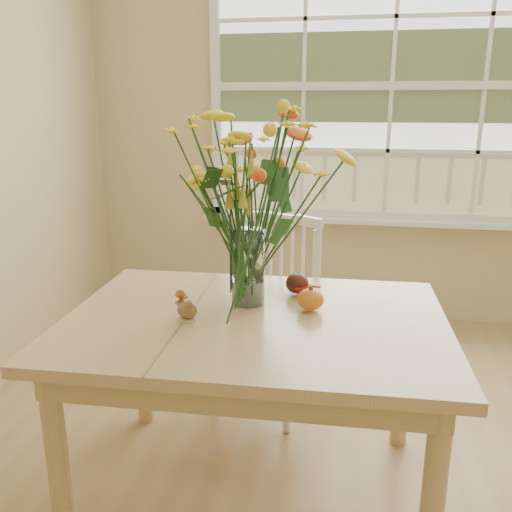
# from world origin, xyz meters

# --- Properties ---
(wall_back) EXTENTS (4.00, 0.02, 2.70)m
(wall_back) POSITION_xyz_m (0.00, 2.25, 1.35)
(wall_back) COLOR #D4C087
(wall_back) RESTS_ON floor
(window) EXTENTS (2.42, 0.12, 1.74)m
(window) POSITION_xyz_m (0.00, 2.21, 1.53)
(window) COLOR silver
(window) RESTS_ON wall_back
(dining_table) EXTENTS (1.37, 1.00, 0.72)m
(dining_table) POSITION_xyz_m (-0.52, 0.34, 0.63)
(dining_table) COLOR tan
(dining_table) RESTS_ON floor
(windsor_chair) EXTENTS (0.52, 0.51, 0.92)m
(windsor_chair) POSITION_xyz_m (-0.56, 1.01, 0.51)
(windsor_chair) COLOR white
(windsor_chair) RESTS_ON floor
(flower_vase) EXTENTS (0.59, 0.59, 0.70)m
(flower_vase) POSITION_xyz_m (-0.57, 0.47, 1.14)
(flower_vase) COLOR white
(flower_vase) RESTS_ON dining_table
(pumpkin) EXTENTS (0.10, 0.10, 0.08)m
(pumpkin) POSITION_xyz_m (-0.34, 0.44, 0.76)
(pumpkin) COLOR orange
(pumpkin) RESTS_ON dining_table
(turkey_figurine) EXTENTS (0.09, 0.08, 0.10)m
(turkey_figurine) POSITION_xyz_m (-0.75, 0.26, 0.76)
(turkey_figurine) COLOR #CCB78C
(turkey_figurine) RESTS_ON dining_table
(dark_gourd) EXTENTS (0.13, 0.09, 0.08)m
(dark_gourd) POSITION_xyz_m (-0.40, 0.60, 0.76)
(dark_gourd) COLOR #38160F
(dark_gourd) RESTS_ON dining_table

